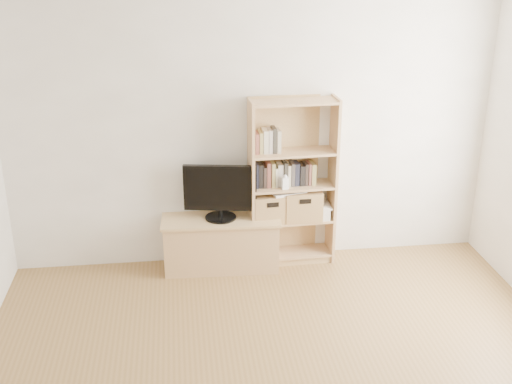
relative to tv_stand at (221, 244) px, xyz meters
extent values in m
cube|color=beige|center=(0.32, 0.20, 1.06)|extent=(4.50, 0.02, 2.60)
cube|color=white|center=(0.32, -2.30, 2.36)|extent=(4.50, 5.00, 0.01)
cube|color=tan|center=(0.00, 0.00, 0.00)|extent=(1.07, 0.44, 0.48)
cube|color=tan|center=(0.68, 0.06, 0.56)|extent=(0.82, 0.32, 1.61)
cube|color=black|center=(0.00, 0.00, 0.53)|extent=(0.67, 0.16, 0.52)
cube|color=#1E202E|center=(0.68, 0.07, 0.66)|extent=(0.85, 0.17, 0.23)
cube|color=#1E202E|center=(0.50, 0.07, 0.97)|extent=(0.36, 0.14, 0.19)
cube|color=white|center=(0.59, -0.04, 0.60)|extent=(0.07, 0.05, 0.11)
cube|color=olive|center=(0.46, 0.04, 0.34)|extent=(0.35, 0.29, 0.27)
cube|color=olive|center=(0.78, 0.06, 0.35)|extent=(0.35, 0.29, 0.29)
cube|color=white|center=(0.63, 0.05, 0.49)|extent=(0.34, 0.27, 0.02)
cube|color=silver|center=(0.96, 0.06, 0.26)|extent=(0.19, 0.25, 0.11)
camera|label=1|loc=(-0.36, -5.43, 2.72)|focal=45.00mm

